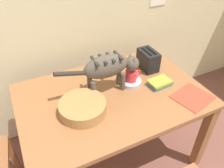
{
  "coord_description": "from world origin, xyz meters",
  "views": [
    {
      "loc": [
        -0.45,
        0.31,
        1.86
      ],
      "look_at": [
        0.12,
        1.48,
        0.85
      ],
      "focal_mm": 36.02,
      "sensor_mm": 36.0,
      "label": 1
    }
  ],
  "objects": [
    {
      "name": "saucer_bowl",
      "position": [
        0.31,
        1.54,
        0.77
      ],
      "size": [
        0.17,
        0.17,
        0.03
      ],
      "primitive_type": "cylinder",
      "color": "#B1B2B7",
      "rests_on": "dining_table"
    },
    {
      "name": "dining_table",
      "position": [
        0.12,
        1.48,
        0.67
      ],
      "size": [
        1.39,
        0.93,
        0.75
      ],
      "color": "#935C35",
      "rests_on": "ground_plane"
    },
    {
      "name": "coffee_mug",
      "position": [
        0.31,
        1.54,
        0.83
      ],
      "size": [
        0.13,
        0.09,
        0.09
      ],
      "color": "red",
      "rests_on": "saucer_bowl"
    },
    {
      "name": "wicker_basket",
      "position": [
        -0.15,
        1.4,
        0.8
      ],
      "size": [
        0.32,
        0.32,
        0.08
      ],
      "color": "#AB7741",
      "rests_on": "dining_table"
    },
    {
      "name": "toaster",
      "position": [
        0.55,
        1.66,
        0.84
      ],
      "size": [
        0.12,
        0.2,
        0.18
      ],
      "color": "black",
      "rests_on": "dining_table"
    },
    {
      "name": "wall_rear",
      "position": [
        0.0,
        2.15,
        1.25
      ],
      "size": [
        5.17,
        0.11,
        2.5
      ],
      "color": "beige",
      "rests_on": "ground_plane"
    },
    {
      "name": "book_stack",
      "position": [
        0.51,
        1.42,
        0.78
      ],
      "size": [
        0.19,
        0.13,
        0.05
      ],
      "color": "#3C82C8",
      "rests_on": "dining_table"
    },
    {
      "name": "magazine",
      "position": [
        0.64,
        1.18,
        0.76
      ],
      "size": [
        0.31,
        0.29,
        0.01
      ],
      "primitive_type": "cube",
      "rotation": [
        0.0,
        0.0,
        0.25
      ],
      "color": "red",
      "rests_on": "dining_table"
    },
    {
      "name": "cat",
      "position": [
        0.12,
        1.54,
        0.96
      ],
      "size": [
        0.64,
        0.14,
        0.31
      ],
      "rotation": [
        0.0,
        0.0,
        -1.59
      ],
      "color": "#50453A",
      "rests_on": "dining_table"
    }
  ]
}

